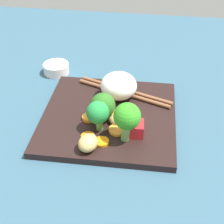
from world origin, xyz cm
name	(u,v)px	position (x,y,z in cm)	size (l,w,h in cm)	color
ground_plane	(109,124)	(0.00, 0.00, -1.00)	(110.00, 110.00, 2.00)	#2E5063
square_plate	(109,117)	(0.00, 0.00, 0.63)	(24.36, 24.36, 1.27)	black
rice_mound	(119,86)	(5.83, -1.02, 3.88)	(7.07, 6.93, 5.23)	white
broccoli_floret_0	(103,106)	(-1.68, 0.82, 4.30)	(4.49, 4.49, 5.42)	#589043
broccoli_floret_1	(98,113)	(-4.42, 1.21, 4.64)	(3.98, 3.98, 5.58)	#619E49
broccoli_floret_2	(127,117)	(-6.37, -3.95, 5.82)	(4.52, 4.52, 7.08)	#6FA554
carrot_slice_0	(103,142)	(-8.05, -0.29, 1.52)	(2.46, 2.46, 0.51)	orange
carrot_slice_1	(118,130)	(-4.62, -2.23, 1.52)	(3.13, 3.13, 0.51)	orange
carrot_slice_2	(88,137)	(-7.06, 2.53, 1.47)	(2.40, 2.40, 0.40)	orange
carrot_slice_3	(89,118)	(-1.99, 3.32, 1.58)	(2.55, 2.55, 0.63)	orange
carrot_slice_4	(130,119)	(-1.46, -3.97, 1.58)	(3.18, 3.18, 0.63)	orange
carrot_slice_5	(114,113)	(0.31, -0.85, 1.47)	(2.16, 2.16, 0.41)	orange
pepper_chunk_1	(135,129)	(-4.94, -5.25, 2.43)	(3.01, 2.89, 2.32)	red
chicken_piece_0	(115,120)	(-2.50, -1.44, 2.04)	(2.79, 2.02, 1.54)	tan
chicken_piece_1	(88,143)	(-9.79, 1.89, 2.58)	(3.72, 3.08, 2.63)	tan
chicken_piece_2	(103,107)	(0.58, 1.15, 2.31)	(2.93, 2.65, 2.08)	tan
chopstick_pair	(124,92)	(7.30, -2.02, 1.65)	(8.78, 19.52, 0.76)	brown
sauce_cup	(56,68)	(15.40, 14.47, 1.13)	(5.75, 5.75, 2.25)	silver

